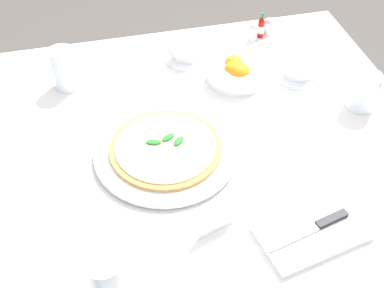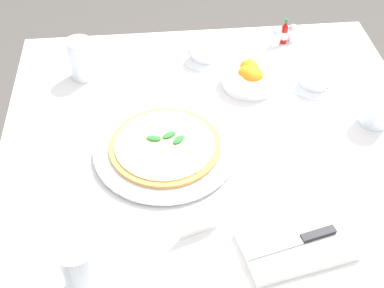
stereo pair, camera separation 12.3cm
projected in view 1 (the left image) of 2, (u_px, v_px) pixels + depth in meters
The scene contains 15 objects.
dining_table at pixel (216, 182), 1.36m from camera, with size 1.06×1.06×0.75m.
pizza_plate at pixel (166, 152), 1.23m from camera, with size 0.34×0.34×0.02m.
pizza at pixel (166, 148), 1.22m from camera, with size 0.27×0.27×0.02m.
coffee_cup_far_right at pixel (299, 68), 1.44m from camera, with size 0.13×0.13×0.06m.
coffee_cup_near_left at pixel (186, 50), 1.50m from camera, with size 0.13×0.13×0.07m.
water_glass_left_edge at pixel (107, 283), 0.92m from camera, with size 0.07×0.07×0.13m.
water_glass_far_left at pixel (64, 71), 1.39m from camera, with size 0.07×0.07×0.12m.
water_glass_right_edge at pixel (363, 93), 1.34m from camera, with size 0.08×0.08×0.10m.
napkin_folded at pixel (312, 232), 1.06m from camera, with size 0.24×0.17×0.02m.
dinner_knife at pixel (312, 228), 1.05m from camera, with size 0.19×0.06×0.01m.
citrus_bowl at pixel (236, 73), 1.43m from camera, with size 0.15×0.15×0.07m.
hot_sauce_bottle at pixel (261, 27), 1.59m from camera, with size 0.02×0.02×0.08m.
salt_shaker at pixel (253, 32), 1.58m from camera, with size 0.03×0.03×0.06m.
pepper_shaker at pixel (268, 27), 1.60m from camera, with size 0.03×0.03×0.06m.
menu_card at pixel (216, 222), 1.06m from camera, with size 0.09×0.03×0.06m.
Camera 1 is at (0.27, 0.86, 1.63)m, focal length 48.33 mm.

